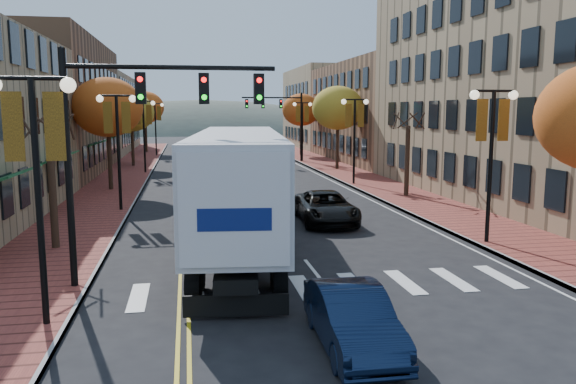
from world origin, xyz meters
name	(u,v)px	position (x,y,z in m)	size (l,w,h in m)	color
ground	(345,310)	(0.00, 0.00, 0.00)	(200.00, 200.00, 0.00)	black
sidewalk_left	(125,175)	(-9.00, 32.50, 0.07)	(4.00, 85.00, 0.15)	brown
sidewalk_right	(342,171)	(9.00, 32.50, 0.07)	(4.00, 85.00, 0.15)	brown
building_left_mid	(26,107)	(-17.00, 36.00, 5.50)	(12.00, 24.00, 11.00)	brown
building_left_far	(82,114)	(-17.00, 61.00, 4.75)	(12.00, 26.00, 9.50)	#9E8966
building_right_mid	(406,113)	(18.50, 42.00, 5.00)	(15.00, 24.00, 10.00)	brown
building_right_far	(347,108)	(18.50, 64.00, 5.50)	(15.00, 20.00, 11.00)	#9E8966
tree_left_a	(53,192)	(-9.00, 8.00, 2.25)	(0.28, 0.28, 4.20)	#382619
tree_left_b	(107,107)	(-9.00, 24.00, 5.45)	(4.48, 4.48, 7.21)	#382619
tree_left_c	(131,112)	(-9.00, 40.00, 5.05)	(4.16, 4.16, 6.69)	#382619
tree_left_d	(145,107)	(-9.00, 58.00, 5.60)	(4.61, 4.61, 7.42)	#382619
tree_right_b	(407,161)	(9.00, 18.00, 2.25)	(0.28, 0.28, 4.20)	#382619
tree_right_c	(338,108)	(9.00, 34.00, 5.45)	(4.48, 4.48, 7.21)	#382619
tree_right_d	(301,110)	(9.00, 50.00, 5.29)	(4.35, 4.35, 7.00)	#382619
lamp_left_a	(36,153)	(-7.50, 0.00, 4.29)	(1.96, 0.36, 6.05)	black
lamp_left_b	(118,130)	(-7.50, 16.00, 4.29)	(1.96, 0.36, 6.05)	black
lamp_left_c	(144,122)	(-7.50, 34.00, 4.29)	(1.96, 0.36, 6.05)	black
lamp_left_d	(155,119)	(-7.50, 52.00, 4.29)	(1.96, 0.36, 6.05)	black
lamp_right_a	(492,136)	(7.50, 6.00, 4.29)	(1.96, 0.36, 6.05)	black
lamp_right_b	(355,124)	(7.50, 24.00, 4.29)	(1.96, 0.36, 6.05)	black
lamp_right_c	(302,120)	(7.50, 42.00, 4.29)	(1.96, 0.36, 6.05)	black
traffic_mast_near	(136,123)	(-5.48, 3.00, 4.92)	(6.10, 0.35, 7.00)	black
traffic_mast_far	(283,114)	(5.48, 42.00, 4.92)	(6.10, 0.34, 7.00)	black
semi_truck	(239,178)	(-2.05, 8.07, 2.61)	(4.68, 18.06, 4.47)	black
navy_sedan	(352,318)	(-0.50, -2.35, 0.69)	(1.46, 4.18, 1.38)	#0C1832
black_suv	(326,207)	(2.34, 11.46, 0.74)	(2.46, 5.33, 1.48)	black
car_far_white	(188,150)	(-3.89, 51.55, 0.69)	(1.64, 4.07, 1.39)	silver
car_far_silver	(246,147)	(3.36, 56.88, 0.61)	(1.71, 4.20, 1.22)	#929298
car_far_oncoming	(241,143)	(3.51, 65.45, 0.69)	(1.47, 4.21, 1.39)	#A4A4AC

